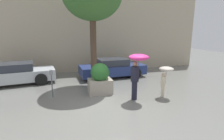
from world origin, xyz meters
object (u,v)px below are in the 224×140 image
(person_child, at_px, (165,74))
(parking_meter, at_px, (51,78))
(person_adult, at_px, (137,67))
(parked_car_near, at_px, (112,68))
(planter_box, at_px, (100,79))
(parked_car_far, at_px, (16,74))

(person_child, height_order, parking_meter, person_child)
(person_adult, height_order, person_child, person_adult)
(parking_meter, bearing_deg, parked_car_near, 38.12)
(parked_car_near, bearing_deg, person_adult, 175.07)
(person_child, xyz_separation_m, parking_meter, (-4.82, 1.27, -0.17))
(person_adult, distance_m, parking_meter, 3.74)
(person_adult, relative_size, parked_car_near, 0.47)
(planter_box, bearing_deg, person_child, -24.00)
(person_child, relative_size, parked_car_near, 0.32)
(person_adult, distance_m, person_child, 1.42)
(planter_box, height_order, parking_meter, planter_box)
(parked_car_far, bearing_deg, parked_car_near, -97.30)
(parked_car_far, distance_m, parking_meter, 3.42)
(parked_car_near, xyz_separation_m, parking_meter, (-3.53, -2.77, 0.32))
(planter_box, distance_m, person_child, 2.96)
(planter_box, xyz_separation_m, parking_meter, (-2.14, 0.08, 0.19))
(planter_box, distance_m, parked_car_near, 3.17)
(parked_car_near, relative_size, parked_car_far, 0.98)
(person_child, bearing_deg, parking_meter, -178.95)
(parked_car_near, xyz_separation_m, parked_car_far, (-5.60, -0.07, 0.00))
(planter_box, height_order, parked_car_far, planter_box)
(person_child, relative_size, parking_meter, 1.12)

